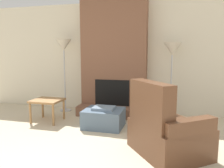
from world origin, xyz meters
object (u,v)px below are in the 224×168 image
Objects in this scene: armchair at (164,132)px; floor_lamp_right at (172,53)px; ottoman at (104,118)px; floor_lamp_left at (64,49)px; side_table at (47,103)px.

armchair is 0.78× the size of floor_lamp_right.
armchair is (1.14, -0.88, 0.13)m from ottoman.
floor_lamp_right is at bearing 0.00° from floor_lamp_left.
armchair is 2.12m from floor_lamp_right.
floor_lamp_left is at bearing 143.72° from ottoman.
armchair is 3.25m from floor_lamp_left.
side_table is 0.36× the size of floor_lamp_right.
ottoman is 0.45× the size of floor_lamp_right.
armchair reaches higher than side_table.
armchair is at bearing -36.85° from floor_lamp_left.
ottoman is 1.45m from armchair.
side_table is at bearing -87.59° from floor_lamp_left.
armchair is 2.15× the size of side_table.
side_table is at bearing -160.23° from floor_lamp_right.
floor_lamp_left is 2.50m from floor_lamp_right.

